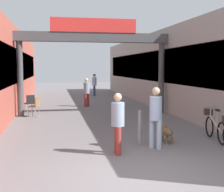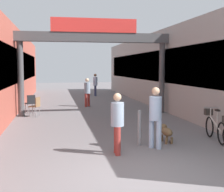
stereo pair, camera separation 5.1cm
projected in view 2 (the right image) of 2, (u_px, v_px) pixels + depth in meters
The scene contains 12 objects.
ground_plane at pixel (145, 175), 6.45m from camera, with size 80.00×80.00×0.00m, color slate.
storefront_right at pixel (177, 70), 17.94m from camera, with size 3.00×26.00×4.17m.
arcade_sign_gateway at pixel (94, 46), 14.53m from camera, with size 7.40×0.47×4.47m.
pedestrian_with_dog at pixel (155, 114), 8.51m from camera, with size 0.48×0.48×1.69m.
pedestrian_companion at pixel (117, 120), 7.94m from camera, with size 0.36×0.39×1.58m.
pedestrian_carrying_crate at pixel (87, 90), 17.68m from camera, with size 0.48×0.48×1.61m.
pedestrian_elderly_walking at pixel (95, 83), 24.33m from camera, with size 0.34×0.38×1.73m.
dog_on_leash at pixel (166, 132), 9.30m from camera, with size 0.28×0.69×0.51m.
bicycle_silver_second at pixel (214, 126), 9.54m from camera, with size 0.46×1.68×0.98m.
bollard_post_metal at pixel (139, 127), 8.92m from camera, with size 0.10×0.10×1.02m.
cafe_chair_wood_nearer at pixel (36, 105), 14.05m from camera, with size 0.53×0.53×0.89m.
cafe_chair_black_farther at pixel (31, 102), 15.16m from camera, with size 0.53×0.53×0.89m.
Camera 2 is at (-1.80, -6.05, 2.23)m, focal length 50.00 mm.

